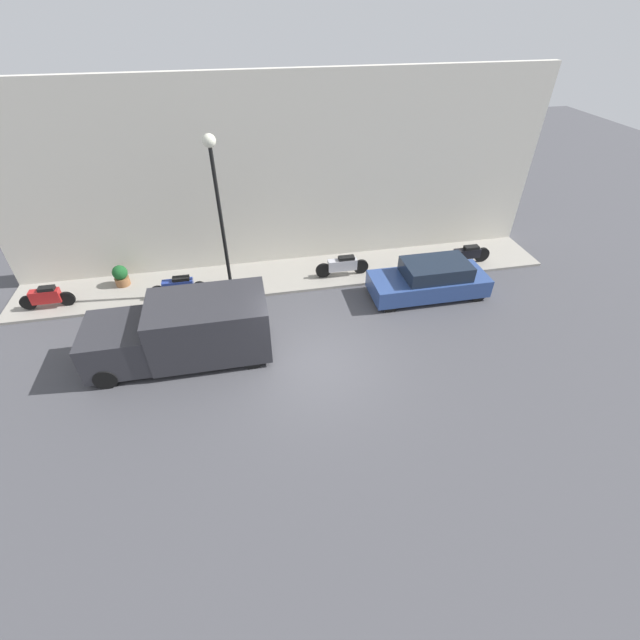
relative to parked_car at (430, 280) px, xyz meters
name	(u,v)px	position (x,y,z in m)	size (l,w,h in m)	color
ground_plane	(314,365)	(-2.84, 4.73, -0.63)	(60.00, 60.00, 0.00)	#47474C
sidewalk	(290,275)	(2.21, 4.73, -0.58)	(2.37, 19.97, 0.10)	gray
building_facade	(281,177)	(3.54, 4.73, 2.80)	(0.30, 19.97, 6.85)	silver
parked_car	(430,280)	(0.00, 0.00, 0.00)	(1.63, 4.14, 1.32)	#2D4784
delivery_van	(182,331)	(-1.66, 8.40, 0.34)	(2.03, 5.18, 1.90)	#2D2D33
motorcycle_red	(46,297)	(1.68, 13.16, -0.10)	(0.30, 1.75, 0.80)	#B21E1E
motorcycle_black	(467,254)	(1.67, -2.28, -0.11)	(0.30, 1.96, 0.74)	black
motorcycle_blue	(179,286)	(1.47, 8.77, -0.10)	(0.30, 1.96, 0.79)	navy
scooter_silver	(343,265)	(1.75, 2.77, -0.09)	(0.30, 2.05, 0.79)	#B7B7BF
streetlamp	(217,191)	(1.33, 6.97, 3.27)	(0.39, 0.39, 5.47)	black
potted_plant	(121,275)	(2.68, 10.91, -0.13)	(0.54, 0.54, 0.79)	brown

